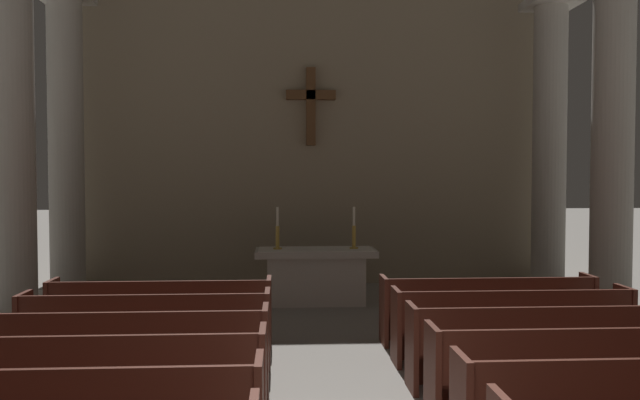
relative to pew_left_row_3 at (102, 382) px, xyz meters
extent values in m
cube|color=#4C2319|center=(0.00, 0.04, -0.05)|extent=(2.87, 0.40, 0.05)
cube|color=#4C2319|center=(0.00, -0.19, 0.22)|extent=(2.87, 0.05, 0.50)
cube|color=#4C2319|center=(1.47, 0.02, 0.00)|extent=(0.06, 0.50, 0.95)
cube|color=#4C2319|center=(0.00, 1.01, -0.05)|extent=(2.87, 0.40, 0.05)
cube|color=#4C2319|center=(0.00, 0.79, 0.22)|extent=(2.87, 0.05, 0.50)
cube|color=#4C2319|center=(0.00, 1.19, -0.28)|extent=(2.87, 0.04, 0.40)
cube|color=#4C2319|center=(1.47, 0.99, 0.00)|extent=(0.06, 0.50, 0.95)
cube|color=#4C2319|center=(0.00, 1.99, -0.05)|extent=(2.87, 0.40, 0.05)
cube|color=#4C2319|center=(0.00, 1.76, 0.22)|extent=(2.87, 0.05, 0.50)
cube|color=#4C2319|center=(0.00, 2.17, -0.28)|extent=(2.87, 0.04, 0.40)
cube|color=#4C2319|center=(1.47, 1.97, 0.00)|extent=(0.06, 0.50, 0.95)
cube|color=#4C2319|center=(-1.47, 1.97, 0.00)|extent=(0.06, 0.50, 0.95)
cube|color=#4C2319|center=(0.00, 2.96, -0.05)|extent=(2.87, 0.40, 0.05)
cube|color=#4C2319|center=(0.00, 2.74, 0.22)|extent=(2.87, 0.05, 0.50)
cube|color=#4C2319|center=(0.00, 3.14, -0.28)|extent=(2.87, 0.04, 0.40)
cube|color=#4C2319|center=(1.47, 2.94, 0.00)|extent=(0.06, 0.50, 0.95)
cube|color=#4C2319|center=(-1.47, 2.94, 0.00)|extent=(0.06, 0.50, 0.95)
cube|color=#4C2319|center=(4.53, 0.04, -0.05)|extent=(2.87, 0.40, 0.05)
cube|color=#4C2319|center=(4.53, -0.19, 0.22)|extent=(2.87, 0.05, 0.50)
cube|color=#4C2319|center=(4.53, 0.22, -0.28)|extent=(2.87, 0.04, 0.40)
cube|color=#4C2319|center=(3.06, 0.02, 0.00)|extent=(0.06, 0.50, 0.95)
cube|color=#4C2319|center=(4.53, 1.01, -0.05)|extent=(2.87, 0.40, 0.05)
cube|color=#4C2319|center=(4.53, 0.79, 0.22)|extent=(2.87, 0.05, 0.50)
cube|color=#4C2319|center=(4.53, 1.19, -0.28)|extent=(2.87, 0.04, 0.40)
cube|color=#4C2319|center=(3.06, 0.99, 0.00)|extent=(0.06, 0.50, 0.95)
cube|color=#4C2319|center=(4.53, 1.99, -0.05)|extent=(2.87, 0.40, 0.05)
cube|color=#4C2319|center=(4.53, 1.76, 0.22)|extent=(2.87, 0.05, 0.50)
cube|color=#4C2319|center=(4.53, 2.17, -0.28)|extent=(2.87, 0.04, 0.40)
cube|color=#4C2319|center=(3.06, 1.97, 0.00)|extent=(0.06, 0.50, 0.95)
cube|color=#4C2319|center=(5.99, 1.97, 0.00)|extent=(0.06, 0.50, 0.95)
cube|color=#4C2319|center=(4.53, 2.96, -0.05)|extent=(2.87, 0.40, 0.05)
cube|color=#4C2319|center=(4.53, 2.74, 0.22)|extent=(2.87, 0.05, 0.50)
cube|color=#4C2319|center=(4.53, 3.14, -0.28)|extent=(2.87, 0.04, 0.40)
cube|color=#4C2319|center=(3.06, 2.94, 0.00)|extent=(0.06, 0.50, 0.95)
cube|color=#4C2319|center=(5.99, 2.94, 0.00)|extent=(0.06, 0.50, 0.95)
cube|color=#ADA89E|center=(-2.52, 4.36, -0.38)|extent=(0.93, 0.93, 0.20)
cylinder|color=#ADA89E|center=(-2.52, 4.36, 2.39)|extent=(0.66, 0.66, 5.73)
cube|color=#ADA89E|center=(7.05, 4.36, -0.38)|extent=(0.93, 0.93, 0.20)
cylinder|color=#ADA89E|center=(7.05, 4.36, 2.39)|extent=(0.66, 0.66, 5.73)
cube|color=#ADA89E|center=(-2.52, 6.87, -0.38)|extent=(0.93, 0.93, 0.20)
cylinder|color=#ADA89E|center=(-2.52, 6.87, 2.39)|extent=(0.66, 0.66, 5.73)
cube|color=#ADA89E|center=(7.05, 6.87, -0.38)|extent=(0.93, 0.93, 0.20)
cylinder|color=#ADA89E|center=(7.05, 6.87, 2.39)|extent=(0.66, 0.66, 5.73)
cube|color=#ADA89E|center=(7.05, 6.87, 5.33)|extent=(0.99, 0.99, 0.16)
cube|color=#BCB7AD|center=(2.26, 5.83, -0.04)|extent=(1.76, 0.72, 0.88)
cube|color=#BCB7AD|center=(2.26, 5.83, 0.46)|extent=(2.20, 0.90, 0.12)
cube|color=silver|center=(2.26, 5.83, 0.53)|extent=(2.09, 0.85, 0.01)
cylinder|color=#B79338|center=(1.56, 5.83, 0.54)|extent=(0.16, 0.16, 0.02)
cylinder|color=#B79338|center=(1.56, 5.83, 0.74)|extent=(0.07, 0.07, 0.42)
cylinder|color=silver|center=(1.56, 5.83, 1.13)|extent=(0.04, 0.04, 0.34)
cylinder|color=#B79338|center=(2.96, 5.83, 0.54)|extent=(0.16, 0.16, 0.02)
cylinder|color=#B79338|center=(2.96, 5.83, 0.74)|extent=(0.07, 0.07, 0.42)
cylinder|color=silver|center=(2.96, 5.83, 1.13)|extent=(0.04, 0.04, 0.34)
cube|color=gray|center=(2.26, 8.12, 2.99)|extent=(10.63, 0.25, 6.93)
cube|color=brown|center=(2.26, 7.90, 3.33)|extent=(0.20, 0.20, 1.65)
cube|color=brown|center=(2.26, 7.90, 3.58)|extent=(1.05, 0.20, 0.20)
camera|label=1|loc=(1.65, -5.96, 1.90)|focal=36.39mm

